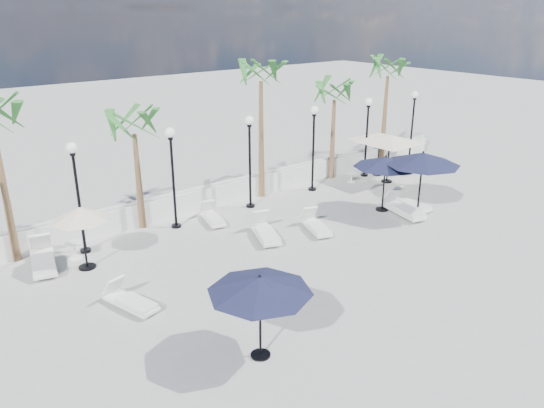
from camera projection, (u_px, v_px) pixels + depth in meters
ground at (367, 261)px, 17.44m from camera, size 100.00×100.00×0.00m
balustrade at (237, 190)px, 22.79m from camera, size 26.00×0.30×1.01m
lamppost_1 at (76, 183)px, 17.27m from camera, size 0.36×0.36×3.84m
lamppost_2 at (172, 164)px, 19.31m from camera, size 0.36×0.36×3.84m
lamppost_3 at (250, 149)px, 21.35m from camera, size 0.36×0.36×3.84m
lamppost_4 at (314, 137)px, 23.39m from camera, size 0.36×0.36×3.84m
lamppost_5 at (367, 126)px, 25.42m from camera, size 0.36×0.36×3.84m
lamppost_6 at (413, 117)px, 27.46m from camera, size 0.36×0.36×3.84m
palm_1 at (134, 130)px, 18.87m from camera, size 2.60×2.60×4.70m
palm_2 at (261, 78)px, 21.72m from camera, size 2.60×2.60×6.10m
palm_3 at (334, 97)px, 24.63m from camera, size 2.60×2.60×4.90m
palm_4 at (388, 74)px, 26.51m from camera, size 2.60×2.60×5.70m
lounger_0 at (43, 260)px, 16.94m from camera, size 1.16×2.25×0.81m
lounger_1 at (130, 300)px, 14.69m from camera, size 1.03×1.87×0.67m
lounger_2 at (265, 232)px, 19.11m from camera, size 1.35×2.12×0.76m
lounger_3 at (316, 225)px, 19.74m from camera, size 1.16×1.90×0.68m
lounger_4 at (212, 217)px, 20.56m from camera, size 0.97×1.80×0.64m
lounger_5 at (404, 209)px, 21.26m from camera, size 1.15×2.21×0.79m
lounger_6 at (409, 203)px, 21.94m from camera, size 0.68×1.95×0.72m
lounger_7 at (402, 163)px, 27.48m from camera, size 0.93×2.15×0.78m
side_table_1 at (74, 249)px, 17.53m from camera, size 0.59×0.59×0.57m
side_table_2 at (351, 176)px, 25.25m from camera, size 0.48×0.48×0.47m
parasol_navy_left at (260, 285)px, 12.05m from camera, size 2.48×2.48×2.19m
parasol_navy_mid at (423, 159)px, 20.59m from camera, size 2.94×2.94×2.64m
parasol_navy_right at (386, 162)px, 21.15m from camera, size 2.60×2.60×2.33m
parasol_cream_sq_a at (380, 133)px, 25.71m from camera, size 4.63×4.63×2.27m
parasol_cream_sq_b at (390, 135)px, 24.60m from camera, size 4.90×4.90×2.46m
parasol_cream_small at (80, 214)px, 16.38m from camera, size 1.75×1.75×2.15m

